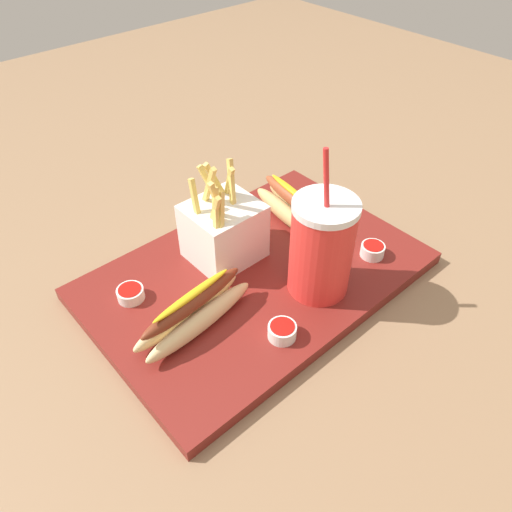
{
  "coord_description": "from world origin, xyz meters",
  "views": [
    {
      "loc": [
        0.36,
        0.41,
        0.53
      ],
      "look_at": [
        0.0,
        0.0,
        0.05
      ],
      "focal_mm": 34.16,
      "sensor_mm": 36.0,
      "label": 1
    }
  ],
  "objects": [
    {
      "name": "food_tray",
      "position": [
        0.0,
        0.0,
        0.01
      ],
      "size": [
        0.5,
        0.33,
        0.02
      ],
      "primitive_type": "cube",
      "color": "maroon",
      "rests_on": "ground_plane"
    },
    {
      "name": "soda_cup",
      "position": [
        -0.05,
        0.08,
        0.1
      ],
      "size": [
        0.09,
        0.09,
        0.23
      ],
      "color": "red",
      "rests_on": "food_tray"
    },
    {
      "name": "ground_plane",
      "position": [
        0.0,
        0.0,
        -0.01
      ],
      "size": [
        2.4,
        2.4,
        0.02
      ],
      "primitive_type": "cube",
      "color": "#8C6B4C"
    },
    {
      "name": "ketchup_cup_1",
      "position": [
        -0.16,
        0.1,
        0.03
      ],
      "size": [
        0.04,
        0.04,
        0.02
      ],
      "color": "white",
      "rests_on": "food_tray"
    },
    {
      "name": "ketchup_cup_3",
      "position": [
        0.17,
        -0.08,
        0.03
      ],
      "size": [
        0.04,
        0.04,
        0.02
      ],
      "color": "white",
      "rests_on": "food_tray"
    },
    {
      "name": "ketchup_cup_2",
      "position": [
        0.06,
        0.12,
        0.03
      ],
      "size": [
        0.04,
        0.04,
        0.02
      ],
      "color": "white",
      "rests_on": "food_tray"
    },
    {
      "name": "hot_dog_2",
      "position": [
        0.13,
        0.02,
        0.04
      ],
      "size": [
        0.19,
        0.07,
        0.06
      ],
      "color": "#E5C689",
      "rests_on": "food_tray"
    },
    {
      "name": "hot_dog_1",
      "position": [
        -0.14,
        -0.06,
        0.04
      ],
      "size": [
        0.08,
        0.17,
        0.06
      ],
      "color": "tan",
      "rests_on": "food_tray"
    },
    {
      "name": "fries_basket",
      "position": [
        0.01,
        -0.06,
        0.07
      ],
      "size": [
        0.11,
        0.1,
        0.16
      ],
      "color": "white",
      "rests_on": "food_tray"
    }
  ]
}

